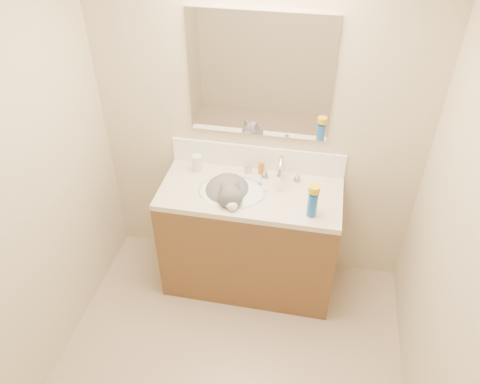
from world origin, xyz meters
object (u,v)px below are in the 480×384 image
at_px(amber_bottle, 261,168).
at_px(basin, 232,200).
at_px(spray_can, 312,205).
at_px(vanity_cabinet, 250,240).
at_px(faucet, 281,171).
at_px(cat, 228,194).
at_px(silver_jar, 248,169).
at_px(pill_bottle, 197,163).

bearing_deg(amber_bottle, basin, -123.73).
relative_size(basin, spray_can, 2.73).
distance_m(vanity_cabinet, basin, 0.40).
distance_m(vanity_cabinet, faucet, 0.58).
bearing_deg(cat, vanity_cabinet, -7.03).
height_order(faucet, silver_jar, faucet).
xyz_separation_m(silver_jar, spray_can, (0.46, -0.37, 0.05)).
distance_m(faucet, pill_bottle, 0.58).
bearing_deg(basin, faucet, 29.12).
distance_m(faucet, silver_jar, 0.25).
distance_m(basin, silver_jar, 0.26).
bearing_deg(cat, basin, -11.55).
relative_size(pill_bottle, silver_jar, 1.96).
xyz_separation_m(faucet, amber_bottle, (-0.14, 0.07, -0.04)).
bearing_deg(silver_jar, basin, -105.62).
xyz_separation_m(basin, silver_jar, (0.07, 0.23, 0.10)).
height_order(cat, silver_jar, cat).
height_order(vanity_cabinet, spray_can, spray_can).
height_order(faucet, amber_bottle, faucet).
height_order(vanity_cabinet, amber_bottle, amber_bottle).
relative_size(vanity_cabinet, basin, 2.67).
relative_size(pill_bottle, amber_bottle, 1.23).
relative_size(faucet, pill_bottle, 2.31).
height_order(faucet, spray_can, faucet).
height_order(pill_bottle, silver_jar, pill_bottle).
distance_m(pill_bottle, silver_jar, 0.35).
bearing_deg(vanity_cabinet, faucet, 37.29).
xyz_separation_m(vanity_cabinet, faucet, (0.18, 0.14, 0.54)).
height_order(basin, cat, cat).
bearing_deg(spray_can, faucet, 127.33).
distance_m(vanity_cabinet, amber_bottle, 0.54).
bearing_deg(spray_can, amber_bottle, 135.14).
relative_size(basin, silver_jar, 7.28).
bearing_deg(vanity_cabinet, cat, -166.83).
height_order(cat, amber_bottle, cat).
distance_m(silver_jar, amber_bottle, 0.09).
height_order(vanity_cabinet, silver_jar, silver_jar).
distance_m(faucet, spray_can, 0.38).
bearing_deg(cat, pill_bottle, 123.47).
xyz_separation_m(vanity_cabinet, basin, (-0.12, -0.03, 0.38)).
relative_size(cat, spray_can, 2.83).
height_order(cat, spray_can, cat).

